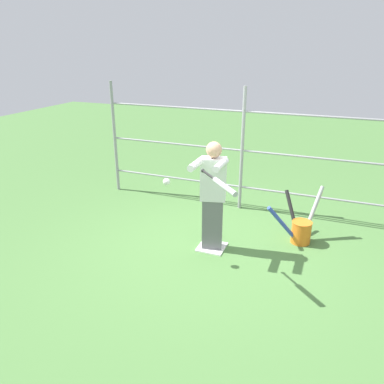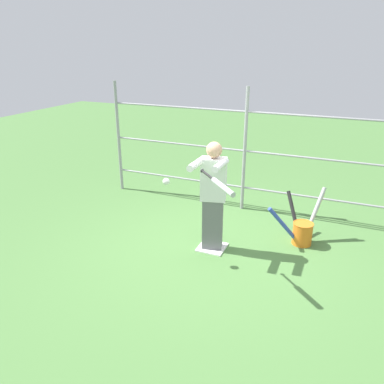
# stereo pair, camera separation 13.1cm
# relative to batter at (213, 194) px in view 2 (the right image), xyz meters

# --- Properties ---
(ground_plane) EXTENTS (24.00, 24.00, 0.00)m
(ground_plane) POSITION_rel_batter_xyz_m (0.00, -0.02, -0.89)
(ground_plane) COLOR #4C7A3D
(home_plate) EXTENTS (0.40, 0.40, 0.02)m
(home_plate) POSITION_rel_batter_xyz_m (0.00, -0.02, -0.88)
(home_plate) COLOR white
(home_plate) RESTS_ON ground
(fence_backstop) EXTENTS (5.34, 0.06, 2.23)m
(fence_backstop) POSITION_rel_batter_xyz_m (0.00, -1.62, 0.23)
(fence_backstop) COLOR #939399
(fence_backstop) RESTS_ON ground
(batter) EXTENTS (0.41, 0.62, 1.64)m
(batter) POSITION_rel_batter_xyz_m (0.00, 0.00, 0.00)
(batter) COLOR slate
(batter) RESTS_ON ground
(baseball_bat_swinging) EXTENTS (0.63, 0.57, 0.10)m
(baseball_bat_swinging) POSITION_rel_batter_xyz_m (-0.35, 0.74, 0.45)
(baseball_bat_swinging) COLOR black
(softball_in_flight) EXTENTS (0.10, 0.10, 0.10)m
(softball_in_flight) POSITION_rel_batter_xyz_m (0.49, 0.50, 0.28)
(softball_in_flight) COLOR white
(bat_bucket) EXTENTS (0.76, 0.80, 0.84)m
(bat_bucket) POSITION_rel_batter_xyz_m (-1.21, -0.72, -0.65)
(bat_bucket) COLOR orange
(bat_bucket) RESTS_ON ground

